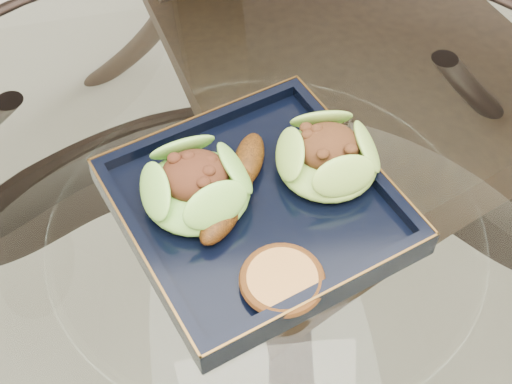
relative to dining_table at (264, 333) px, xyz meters
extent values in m
cylinder|color=white|center=(0.00, 0.00, 0.16)|extent=(1.10, 1.10, 0.01)
torus|color=black|center=(0.00, 0.00, 0.16)|extent=(1.13, 1.13, 0.02)
cylinder|color=black|center=(0.28, 0.28, -0.22)|extent=(0.04, 0.04, 0.75)
cylinder|color=black|center=(-0.28, 0.28, -0.22)|extent=(0.04, 0.04, 0.75)
cube|color=black|center=(0.18, 0.40, -0.13)|extent=(0.51, 0.51, 0.04)
cylinder|color=black|center=(0.05, 0.18, -0.38)|extent=(0.03, 0.03, 0.45)
cylinder|color=black|center=(0.39, 0.27, -0.38)|extent=(0.03, 0.03, 0.45)
cylinder|color=black|center=(-0.04, 0.52, -0.38)|extent=(0.03, 0.03, 0.45)
cylinder|color=black|center=(0.30, 0.62, -0.38)|extent=(0.03, 0.03, 0.45)
cube|color=black|center=(0.00, 0.06, 0.17)|extent=(0.35, 0.35, 0.02)
ellipsoid|color=#5EA831|center=(-0.06, 0.07, 0.20)|extent=(0.13, 0.13, 0.04)
ellipsoid|color=olive|center=(0.08, 0.09, 0.20)|extent=(0.14, 0.14, 0.04)
ellipsoid|color=#61300A|center=(-0.02, 0.07, 0.20)|extent=(0.10, 0.15, 0.03)
cylinder|color=#CC8E44|center=(0.01, -0.04, 0.19)|extent=(0.09, 0.09, 0.01)
camera|label=1|loc=(-0.07, -0.40, 0.78)|focal=50.00mm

